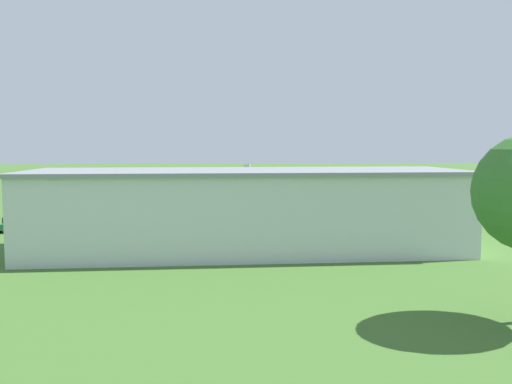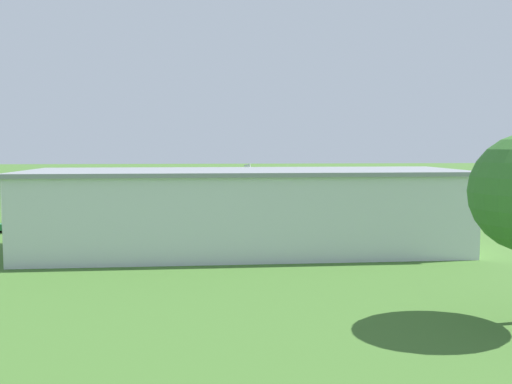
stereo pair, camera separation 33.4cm
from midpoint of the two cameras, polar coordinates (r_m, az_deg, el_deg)
name	(u,v)px [view 1 (the left image)]	position (r m, az deg, el deg)	size (l,w,h in m)	color
ground_plane	(226,205)	(81.68, -3.44, -1.44)	(400.00, 400.00, 0.00)	#3D6628
hangar	(247,210)	(45.83, -1.17, -1.98)	(37.56, 12.30, 7.10)	silver
biplane	(264,179)	(81.15, 0.74, 1.47)	(7.33, 7.20, 4.00)	silver
car_red	(83,221)	(61.60, -18.45, -3.01)	(2.17, 4.50, 1.59)	red
car_green	(15,223)	(62.83, -24.91, -3.08)	(2.23, 4.67, 1.57)	#1E6B38
truck_box_grey	(387,209)	(65.28, 13.94, -1.81)	(2.66, 7.15, 2.80)	gray
person_walking_on_apron	(101,215)	(66.15, -16.66, -2.44)	(0.44, 0.44, 1.64)	#33723F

